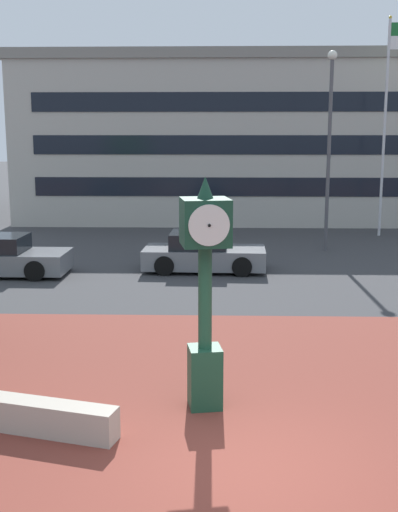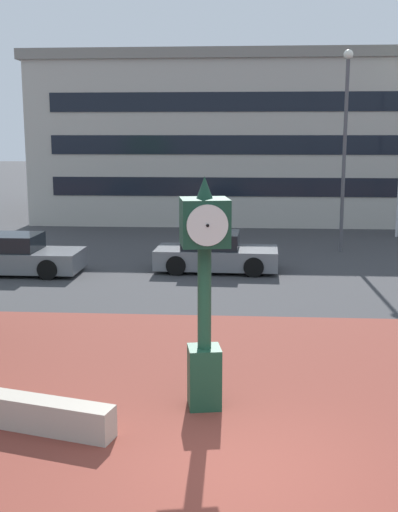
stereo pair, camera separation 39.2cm
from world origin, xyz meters
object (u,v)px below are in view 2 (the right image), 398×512
Objects in this scene: street_clock at (204,283)px; car_street_near at (215,254)px; civic_building at (288,139)px; street_lamp_post at (345,133)px; car_street_mid at (14,256)px.

car_street_near is (-0.28, 10.84, -1.53)m from street_clock.
street_lamp_post is (1.27, -12.77, 0.29)m from civic_building.
street_lamp_post is at bearing 131.46° from car_street_near.
car_street_near is at bearing 81.49° from street_clock.
street_lamp_post reaches higher than street_clock.
car_street_near is 0.54× the size of street_lamp_post.
street_clock reaches higher than car_street_near.
car_street_mid is at bearing -157.17° from street_lamp_post.
street_lamp_post is (4.41, 14.70, 2.42)m from street_clock.
civic_building reaches higher than street_lamp_post.
civic_building is (3.42, 16.63, 3.66)m from car_street_near.
civic_building is (3.14, 27.47, 2.13)m from street_clock.
car_street_mid is at bearing 114.20° from street_clock.
car_street_near is at bearing -101.62° from civic_building.
car_street_near is 0.95× the size of car_street_mid.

